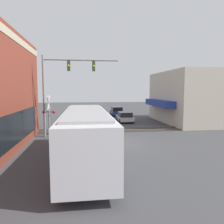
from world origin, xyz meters
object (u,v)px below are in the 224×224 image
object	(u,v)px
pedestrian_at_crossing	(62,125)
pedestrian_near_bus	(115,133)
parked_car_silver	(125,117)
city_bus	(86,134)
parked_car_blue	(117,111)
crossing_signal	(49,112)

from	to	relation	value
pedestrian_at_crossing	pedestrian_near_bus	xyz separation A→B (m)	(-4.57, -4.43, 0.02)
parked_car_silver	pedestrian_near_bus	xyz separation A→B (m)	(-12.22, 3.14, 0.33)
pedestrian_near_bus	city_bus	bearing A→B (deg)	149.26
parked_car_silver	pedestrian_at_crossing	world-z (taller)	pedestrian_at_crossing
parked_car_blue	pedestrian_near_bus	world-z (taller)	pedestrian_near_bus
pedestrian_at_crossing	pedestrian_near_bus	bearing A→B (deg)	-135.90
crossing_signal	parked_car_silver	size ratio (longest dim) A/B	0.90
city_bus	parked_car_silver	size ratio (longest dim) A/B	2.55
parked_car_silver	parked_car_blue	bearing A→B (deg)	0.00
parked_car_blue	pedestrian_at_crossing	distance (m)	16.89
crossing_signal	parked_car_blue	size ratio (longest dim) A/B	0.85
parked_car_blue	pedestrian_at_crossing	bearing A→B (deg)	153.39
parked_car_blue	pedestrian_at_crossing	world-z (taller)	pedestrian_at_crossing
parked_car_silver	crossing_signal	bearing A→B (deg)	133.89
city_bus	parked_car_blue	bearing A→B (deg)	-12.96
city_bus	pedestrian_at_crossing	size ratio (longest dim) A/B	5.93
crossing_signal	parked_car_silver	distance (m)	12.15
parked_car_silver	parked_car_blue	distance (m)	7.45
parked_car_blue	crossing_signal	bearing A→B (deg)	151.22
parked_car_silver	pedestrian_near_bus	bearing A→B (deg)	165.59
city_bus	parked_car_silver	distance (m)	16.94
city_bus	parked_car_blue	distance (m)	24.10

